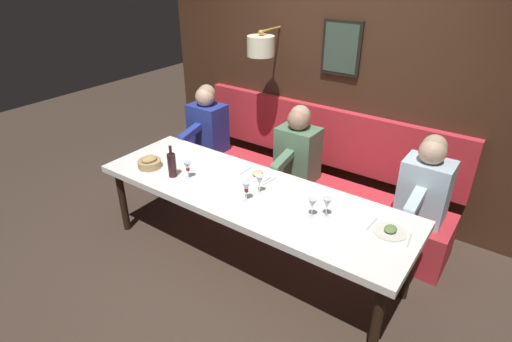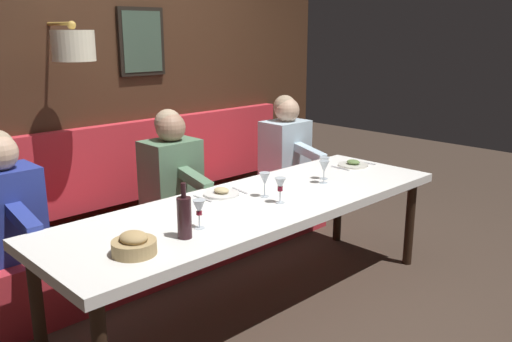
{
  "view_description": "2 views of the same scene",
  "coord_description": "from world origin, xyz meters",
  "px_view_note": "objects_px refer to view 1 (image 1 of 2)",
  "views": [
    {
      "loc": [
        -2.43,
        -1.8,
        2.54
      ],
      "look_at": [
        0.05,
        -0.04,
        0.92
      ],
      "focal_mm": 28.92,
      "sensor_mm": 36.0,
      "label": 1
    },
    {
      "loc": [
        -2.35,
        2.29,
        1.8
      ],
      "look_at": [
        0.05,
        -0.04,
        0.92
      ],
      "focal_mm": 37.68,
      "sensor_mm": 36.0,
      "label": 2
    }
  ],
  "objects_px": {
    "bread_bowl": "(150,163)",
    "wine_glass_1": "(327,204)",
    "diner_near": "(298,146)",
    "diner_middle": "(207,121)",
    "diner_nearest": "(426,182)",
    "wine_glass_2": "(312,204)",
    "wine_bottle": "(172,165)",
    "wine_glass_3": "(246,188)",
    "wine_glass_4": "(188,167)",
    "dining_table": "(249,197)",
    "wine_glass_0": "(260,181)"
  },
  "relations": [
    {
      "from": "wine_bottle",
      "to": "diner_middle",
      "type": "bearing_deg",
      "value": 26.4
    },
    {
      "from": "wine_glass_2",
      "to": "wine_bottle",
      "type": "height_order",
      "value": "wine_bottle"
    },
    {
      "from": "dining_table",
      "to": "bread_bowl",
      "type": "distance_m",
      "value": 1.05
    },
    {
      "from": "diner_middle",
      "to": "wine_glass_3",
      "type": "distance_m",
      "value": 1.67
    },
    {
      "from": "dining_table",
      "to": "wine_glass_2",
      "type": "xyz_separation_m",
      "value": [
        -0.04,
        -0.62,
        0.18
      ]
    },
    {
      "from": "diner_near",
      "to": "diner_nearest",
      "type": "bearing_deg",
      "value": -90.0
    },
    {
      "from": "diner_middle",
      "to": "wine_glass_3",
      "type": "bearing_deg",
      "value": -127.53
    },
    {
      "from": "wine_glass_1",
      "to": "wine_glass_2",
      "type": "height_order",
      "value": "same"
    },
    {
      "from": "wine_glass_0",
      "to": "wine_bottle",
      "type": "height_order",
      "value": "wine_bottle"
    },
    {
      "from": "diner_nearest",
      "to": "wine_glass_1",
      "type": "bearing_deg",
      "value": 149.33
    },
    {
      "from": "diner_nearest",
      "to": "wine_glass_4",
      "type": "distance_m",
      "value": 2.06
    },
    {
      "from": "dining_table",
      "to": "diner_nearest",
      "type": "distance_m",
      "value": 1.51
    },
    {
      "from": "wine_glass_3",
      "to": "bread_bowl",
      "type": "bearing_deg",
      "value": 93.08
    },
    {
      "from": "diner_near",
      "to": "bread_bowl",
      "type": "relative_size",
      "value": 3.6
    },
    {
      "from": "dining_table",
      "to": "wine_glass_2",
      "type": "bearing_deg",
      "value": -93.58
    },
    {
      "from": "wine_glass_0",
      "to": "wine_glass_4",
      "type": "bearing_deg",
      "value": 103.55
    },
    {
      "from": "wine_bottle",
      "to": "dining_table",
      "type": "bearing_deg",
      "value": -75.11
    },
    {
      "from": "bread_bowl",
      "to": "diner_middle",
      "type": "bearing_deg",
      "value": 11.92
    },
    {
      "from": "wine_glass_1",
      "to": "bread_bowl",
      "type": "xyz_separation_m",
      "value": [
        -0.22,
        1.73,
        -0.07
      ]
    },
    {
      "from": "diner_nearest",
      "to": "wine_glass_4",
      "type": "xyz_separation_m",
      "value": [
        -1.02,
        1.79,
        0.04
      ]
    },
    {
      "from": "diner_near",
      "to": "diner_middle",
      "type": "distance_m",
      "value": 1.21
    },
    {
      "from": "wine_glass_0",
      "to": "wine_glass_2",
      "type": "xyz_separation_m",
      "value": [
        -0.06,
        -0.53,
        0.0
      ]
    },
    {
      "from": "wine_bottle",
      "to": "wine_glass_4",
      "type": "bearing_deg",
      "value": -68.42
    },
    {
      "from": "wine_glass_4",
      "to": "wine_bottle",
      "type": "bearing_deg",
      "value": 111.58
    },
    {
      "from": "diner_middle",
      "to": "wine_glass_3",
      "type": "height_order",
      "value": "diner_middle"
    },
    {
      "from": "wine_glass_4",
      "to": "wine_glass_0",
      "type": "bearing_deg",
      "value": -76.45
    },
    {
      "from": "diner_near",
      "to": "wine_glass_0",
      "type": "bearing_deg",
      "value": -171.28
    },
    {
      "from": "bread_bowl",
      "to": "diner_nearest",
      "type": "bearing_deg",
      "value": -64.39
    },
    {
      "from": "diner_middle",
      "to": "wine_glass_1",
      "type": "xyz_separation_m",
      "value": [
        -0.85,
        -1.96,
        0.04
      ]
    },
    {
      "from": "wine_glass_0",
      "to": "wine_glass_4",
      "type": "relative_size",
      "value": 1.0
    },
    {
      "from": "bread_bowl",
      "to": "wine_glass_1",
      "type": "bearing_deg",
      "value": -82.71
    },
    {
      "from": "wine_glass_2",
      "to": "wine_glass_4",
      "type": "height_order",
      "value": "same"
    },
    {
      "from": "wine_glass_1",
      "to": "diner_middle",
      "type": "bearing_deg",
      "value": 66.53
    },
    {
      "from": "dining_table",
      "to": "diner_nearest",
      "type": "bearing_deg",
      "value": -54.03
    },
    {
      "from": "wine_glass_1",
      "to": "wine_glass_4",
      "type": "bearing_deg",
      "value": 97.33
    },
    {
      "from": "diner_nearest",
      "to": "diner_middle",
      "type": "bearing_deg",
      "value": 90.0
    },
    {
      "from": "diner_near",
      "to": "diner_middle",
      "type": "relative_size",
      "value": 1.0
    },
    {
      "from": "wine_glass_1",
      "to": "diner_near",
      "type": "bearing_deg",
      "value": 41.43
    },
    {
      "from": "diner_near",
      "to": "wine_glass_4",
      "type": "bearing_deg",
      "value": 152.2
    },
    {
      "from": "diner_middle",
      "to": "wine_glass_3",
      "type": "xyz_separation_m",
      "value": [
        -1.01,
        -1.32,
        0.04
      ]
    },
    {
      "from": "wine_glass_2",
      "to": "wine_glass_4",
      "type": "bearing_deg",
      "value": 94.6
    },
    {
      "from": "wine_glass_1",
      "to": "wine_glass_2",
      "type": "bearing_deg",
      "value": 128.07
    },
    {
      "from": "dining_table",
      "to": "wine_bottle",
      "type": "distance_m",
      "value": 0.76
    },
    {
      "from": "bread_bowl",
      "to": "diner_near",
      "type": "bearing_deg",
      "value": -42.48
    },
    {
      "from": "dining_table",
      "to": "wine_glass_0",
      "type": "height_order",
      "value": "wine_glass_0"
    },
    {
      "from": "diner_nearest",
      "to": "wine_glass_3",
      "type": "bearing_deg",
      "value": 131.54
    },
    {
      "from": "wine_glass_2",
      "to": "wine_glass_4",
      "type": "relative_size",
      "value": 1.0
    },
    {
      "from": "dining_table",
      "to": "diner_near",
      "type": "relative_size",
      "value": 3.59
    },
    {
      "from": "wine_glass_1",
      "to": "bread_bowl",
      "type": "distance_m",
      "value": 1.75
    },
    {
      "from": "wine_glass_4",
      "to": "wine_bottle",
      "type": "distance_m",
      "value": 0.15
    }
  ]
}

